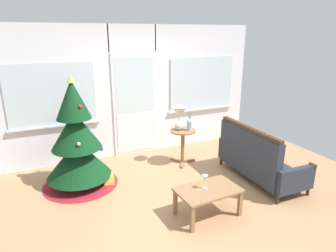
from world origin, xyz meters
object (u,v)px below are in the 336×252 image
(coffee_table, at_px, (208,193))
(wine_glass, at_px, (205,179))
(gift_box, at_px, (108,179))
(table_lamp, at_px, (179,115))
(christmas_tree, at_px, (77,146))
(side_table, at_px, (183,140))
(flower_vase, at_px, (189,124))
(settee_sofa, at_px, (256,159))

(coffee_table, bearing_deg, wine_glass, 134.05)
(gift_box, bearing_deg, table_lamp, 11.10)
(coffee_table, xyz_separation_m, gift_box, (-1.04, 1.40, -0.25))
(christmas_tree, distance_m, gift_box, 0.75)
(coffee_table, relative_size, gift_box, 5.20)
(side_table, xyz_separation_m, flower_vase, (0.10, -0.06, 0.31))
(settee_sofa, xyz_separation_m, table_lamp, (-0.88, 1.14, 0.57))
(settee_sofa, xyz_separation_m, flower_vase, (-0.72, 1.04, 0.41))
(settee_sofa, height_order, coffee_table, settee_sofa)
(side_table, xyz_separation_m, coffee_table, (-0.45, -1.64, -0.14))
(christmas_tree, relative_size, side_table, 2.71)
(side_table, height_order, flower_vase, flower_vase)
(coffee_table, bearing_deg, side_table, 74.54)
(side_table, relative_size, coffee_table, 0.77)
(settee_sofa, bearing_deg, wine_glass, -158.62)
(table_lamp, bearing_deg, flower_vase, -32.01)
(settee_sofa, relative_size, flower_vase, 4.61)
(table_lamp, distance_m, coffee_table, 1.84)
(flower_vase, distance_m, wine_glass, 1.68)
(christmas_tree, bearing_deg, settee_sofa, -20.96)
(table_lamp, relative_size, coffee_table, 0.51)
(wine_glass, bearing_deg, side_table, 73.18)
(flower_vase, relative_size, wine_glass, 1.79)
(christmas_tree, distance_m, settee_sofa, 2.94)
(christmas_tree, relative_size, gift_box, 10.81)
(flower_vase, height_order, coffee_table, flower_vase)
(christmas_tree, xyz_separation_m, gift_box, (0.42, -0.19, -0.59))
(side_table, bearing_deg, table_lamp, 146.31)
(side_table, xyz_separation_m, table_lamp, (-0.06, 0.04, 0.48))
(christmas_tree, distance_m, wine_glass, 2.12)
(side_table, distance_m, flower_vase, 0.33)
(christmas_tree, height_order, side_table, christmas_tree)
(settee_sofa, bearing_deg, gift_box, 159.68)
(coffee_table, height_order, gift_box, coffee_table)
(table_lamp, bearing_deg, gift_box, -168.90)
(settee_sofa, distance_m, table_lamp, 1.55)
(table_lamp, distance_m, wine_glass, 1.76)
(christmas_tree, distance_m, table_lamp, 1.87)
(table_lamp, bearing_deg, christmas_tree, -177.16)
(christmas_tree, relative_size, wine_glass, 9.26)
(coffee_table, bearing_deg, table_lamp, 76.81)
(table_lamp, relative_size, gift_box, 2.63)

